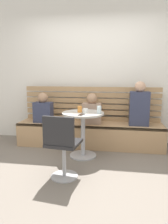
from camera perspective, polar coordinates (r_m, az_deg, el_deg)
The scene contains 13 objects.
ground at distance 2.95m, azimuth -1.73°, elevation -16.81°, with size 8.00×8.00×0.00m, color #70665B.
back_wall at distance 4.25m, azimuth 2.38°, elevation 11.67°, with size 5.20×0.10×2.90m, color silver.
booth_bench at distance 3.98m, azimuth 1.50°, elevation -6.15°, with size 2.70×0.52×0.44m.
booth_backrest at distance 4.09m, azimuth 1.98°, elevation 2.29°, with size 2.65×0.04×0.67m.
cafe_table at distance 3.40m, azimuth -0.27°, elevation -3.79°, with size 0.68×0.68×0.74m.
white_chair at distance 2.68m, azimuth -6.03°, elevation -8.94°, with size 0.45×0.45×0.85m.
person_adult at distance 3.83m, azimuth 14.88°, elevation 1.65°, with size 0.34×0.22×0.79m.
person_child_left at distance 3.85m, azimuth 2.17°, elevation 0.38°, with size 0.34×0.22×0.56m.
person_child_middle at distance 4.05m, azimuth -11.09°, elevation 0.69°, with size 0.34×0.22×0.56m.
cup_ceramic_white at distance 3.32m, azimuth 0.43°, elevation 0.38°, with size 0.08×0.08×0.07m, color white.
cup_tumbler_orange at distance 3.36m, azimuth -1.16°, elevation 0.75°, with size 0.07×0.07×0.10m, color orange.
cup_glass_tall at distance 3.26m, azimuth 4.15°, elevation 0.62°, with size 0.07×0.07×0.12m, color silver.
phone_on_table at distance 3.15m, azimuth -0.71°, elevation -0.72°, with size 0.07×0.14×0.01m, color black.
Camera 1 is at (0.50, -2.58, 1.34)m, focal length 33.44 mm.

